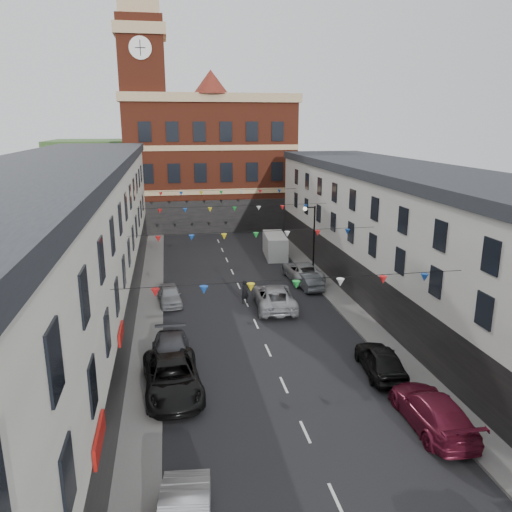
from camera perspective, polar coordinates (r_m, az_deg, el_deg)
ground at (r=29.38m, az=1.39°, el=-10.74°), size 160.00×160.00×0.00m
pavement_left at (r=30.71m, az=-12.30°, el=-9.76°), size 1.80×64.00×0.15m
pavement_right at (r=33.02m, az=12.62°, el=-7.98°), size 1.80×64.00×0.15m
terrace_left at (r=28.67m, az=-22.74°, el=-1.17°), size 8.40×56.00×10.70m
terrace_right at (r=32.86m, az=21.64°, el=-0.01°), size 8.40×56.00×9.70m
civic_building at (r=64.26m, az=-5.40°, el=10.80°), size 20.60×13.30×18.50m
clock_tower at (r=61.01m, az=-12.66°, el=16.68°), size 5.60×5.60×30.00m
distant_hill at (r=88.28m, az=-9.32°, el=9.75°), size 40.00×14.00×10.00m
street_lamp at (r=42.59m, az=6.34°, el=2.90°), size 1.10×0.36×6.00m
car_left_c at (r=25.21m, az=-9.55°, el=-13.52°), size 3.06×5.98×1.62m
car_left_d at (r=27.56m, az=-9.62°, el=-11.03°), size 2.15×5.25×1.52m
car_left_e at (r=36.83m, az=-9.83°, el=-4.40°), size 1.88×4.03×1.33m
car_right_c at (r=23.71m, az=19.50°, el=-16.31°), size 2.29×5.37×1.54m
car_right_d at (r=27.39m, az=14.05°, el=-11.44°), size 2.25×4.67×1.54m
car_right_e at (r=39.84m, az=5.96°, el=-2.78°), size 1.66×4.06×1.31m
car_right_f at (r=41.91m, az=5.32°, el=-1.71°), size 2.67×5.54×1.52m
moving_car at (r=35.53m, az=2.08°, el=-4.68°), size 3.04×5.96×1.61m
white_van at (r=48.85m, az=2.18°, el=1.18°), size 2.33×5.13×2.21m
pedestrian at (r=36.27m, az=-1.26°, el=-4.15°), size 0.74×0.62×1.72m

